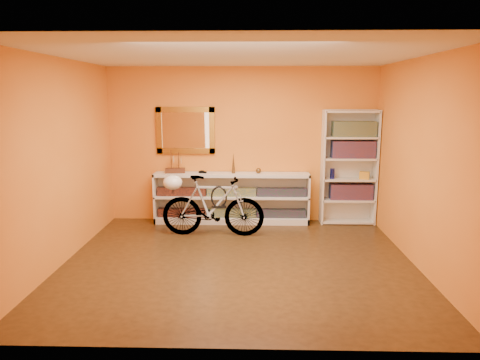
{
  "coord_description": "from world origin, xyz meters",
  "views": [
    {
      "loc": [
        0.17,
        -5.41,
        2.13
      ],
      "look_at": [
        0.0,
        0.7,
        0.95
      ],
      "focal_mm": 32.93,
      "sensor_mm": 36.0,
      "label": 1
    }
  ],
  "objects_px": {
    "bookcase": "(349,168)",
    "helmet": "(173,182)",
    "console_unit": "(232,198)",
    "bicycle": "(213,206)"
  },
  "relations": [
    {
      "from": "bookcase",
      "to": "bicycle",
      "type": "distance_m",
      "value": 2.38
    },
    {
      "from": "bookcase",
      "to": "helmet",
      "type": "distance_m",
      "value": 2.91
    },
    {
      "from": "bicycle",
      "to": "helmet",
      "type": "xyz_separation_m",
      "value": [
        -0.61,
        0.02,
        0.36
      ]
    },
    {
      "from": "console_unit",
      "to": "helmet",
      "type": "bearing_deg",
      "value": -140.91
    },
    {
      "from": "bookcase",
      "to": "helmet",
      "type": "height_order",
      "value": "bookcase"
    },
    {
      "from": "bicycle",
      "to": "helmet",
      "type": "relative_size",
      "value": 5.45
    },
    {
      "from": "bookcase",
      "to": "helmet",
      "type": "relative_size",
      "value": 6.48
    },
    {
      "from": "console_unit",
      "to": "helmet",
      "type": "distance_m",
      "value": 1.18
    },
    {
      "from": "bicycle",
      "to": "console_unit",
      "type": "bearing_deg",
      "value": -17.13
    },
    {
      "from": "console_unit",
      "to": "bookcase",
      "type": "bearing_deg",
      "value": 0.73
    }
  ]
}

